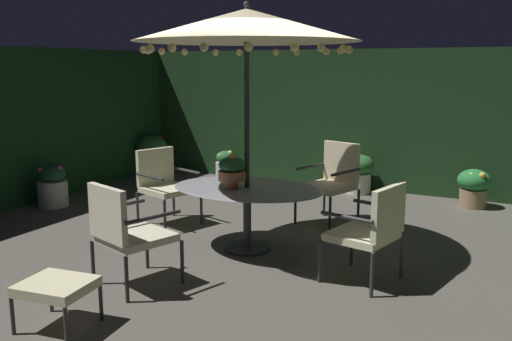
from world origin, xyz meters
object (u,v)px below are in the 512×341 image
at_px(patio_chair_east, 372,227).
at_px(potted_plant_right_near, 152,154).
at_px(potted_plant_back_center, 52,186).
at_px(centerpiece_planter, 232,170).
at_px(patio_chair_southeast, 333,178).
at_px(patio_dining_table, 247,197).
at_px(ottoman_footrest, 56,288).
at_px(potted_plant_left_near, 359,172).
at_px(potted_plant_left_far, 226,164).
at_px(patio_umbrella, 247,26).
at_px(patio_chair_north, 164,181).
at_px(potted_plant_back_right, 474,186).
at_px(patio_chair_northeast, 126,229).

bearing_deg(patio_chair_east, potted_plant_right_near, 146.77).
relative_size(patio_chair_east, potted_plant_back_center, 1.53).
bearing_deg(centerpiece_planter, patio_chair_southeast, 69.07).
relative_size(patio_dining_table, ottoman_footrest, 2.98).
bearing_deg(patio_chair_southeast, potted_plant_left_near, 95.87).
height_order(potted_plant_left_far, potted_plant_back_center, potted_plant_back_center).
bearing_deg(patio_umbrella, patio_chair_southeast, 71.56).
bearing_deg(patio_chair_southeast, patio_chair_north, -152.82).
distance_m(ottoman_footrest, potted_plant_back_right, 6.07).
xyz_separation_m(centerpiece_planter, potted_plant_left_near, (0.42, 3.43, -0.57)).
height_order(patio_umbrella, ottoman_footrest, patio_umbrella).
relative_size(potted_plant_left_near, potted_plant_back_right, 1.12).
distance_m(patio_umbrella, ottoman_footrest, 3.20).
relative_size(patio_chair_northeast, patio_chair_east, 1.03).
bearing_deg(potted_plant_right_near, centerpiece_planter, -41.87).
height_order(patio_dining_table, ottoman_footrest, patio_dining_table).
xyz_separation_m(patio_chair_northeast, ottoman_footrest, (0.04, -0.89, -0.23)).
bearing_deg(patio_chair_southeast, patio_chair_east, -60.80).
height_order(patio_chair_east, potted_plant_back_right, patio_chair_east).
relative_size(potted_plant_left_near, potted_plant_left_far, 1.21).
height_order(patio_chair_north, potted_plant_right_near, patio_chair_north).
distance_m(patio_chair_northeast, potted_plant_right_near, 5.48).
relative_size(patio_chair_north, ottoman_footrest, 1.67).
bearing_deg(patio_chair_southeast, ottoman_footrest, -103.73).
bearing_deg(patio_chair_north, potted_plant_right_near, 130.08).
distance_m(patio_chair_northeast, potted_plant_back_center, 3.54).
distance_m(patio_dining_table, potted_plant_left_near, 3.33).
bearing_deg(ottoman_footrest, potted_plant_back_right, 65.57).
bearing_deg(patio_chair_southeast, potted_plant_left_far, 145.05).
xyz_separation_m(potted_plant_left_near, potted_plant_right_near, (-3.93, -0.28, 0.05)).
bearing_deg(patio_dining_table, potted_plant_back_right, 56.89).
relative_size(ottoman_footrest, potted_plant_back_right, 1.03).
relative_size(patio_umbrella, potted_plant_left_far, 5.18).
relative_size(patio_dining_table, patio_chair_east, 1.81).
bearing_deg(potted_plant_left_near, potted_plant_right_near, -175.87).
bearing_deg(ottoman_footrest, patio_chair_east, 45.99).
relative_size(patio_dining_table, potted_plant_back_right, 3.08).
bearing_deg(patio_chair_east, patio_chair_southeast, 119.20).
relative_size(centerpiece_planter, ottoman_footrest, 0.64).
relative_size(patio_chair_southeast, potted_plant_back_center, 1.67).
bearing_deg(patio_umbrella, centerpiece_planter, -134.08).
bearing_deg(patio_chair_southeast, patio_chair_northeast, -108.33).
bearing_deg(potted_plant_back_center, patio_chair_east, -8.84).
bearing_deg(patio_chair_east, potted_plant_left_near, 108.25).
relative_size(ottoman_footrest, potted_plant_back_center, 0.93).
height_order(patio_chair_east, potted_plant_back_center, patio_chair_east).
xyz_separation_m(patio_dining_table, patio_chair_northeast, (-0.48, -1.47, -0.04)).
xyz_separation_m(patio_dining_table, patio_chair_southeast, (0.49, 1.47, -0.00)).
relative_size(patio_chair_southeast, potted_plant_left_near, 1.66).
bearing_deg(patio_chair_northeast, patio_chair_southeast, 71.67).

